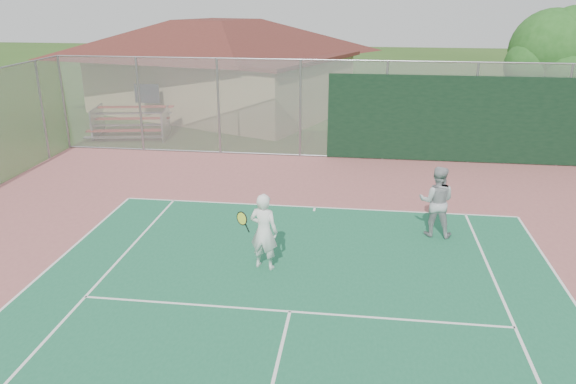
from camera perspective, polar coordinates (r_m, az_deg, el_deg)
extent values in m
cylinder|color=gray|center=(23.07, -21.82, 8.39)|extent=(0.08, 0.08, 3.50)
cylinder|color=gray|center=(21.78, -14.82, 8.54)|extent=(0.08, 0.08, 3.50)
cylinder|color=gray|center=(20.84, -7.07, 8.56)|extent=(0.08, 0.08, 3.50)
cylinder|color=gray|center=(20.30, 1.25, 8.40)|extent=(0.08, 0.08, 3.50)
cylinder|color=gray|center=(20.20, 9.83, 8.06)|extent=(0.08, 0.08, 3.50)
cylinder|color=gray|center=(20.54, 18.28, 7.55)|extent=(0.08, 0.08, 3.50)
cylinder|color=gray|center=(21.30, 26.27, 6.91)|extent=(0.08, 0.08, 3.50)
cylinder|color=gray|center=(19.94, 4.23, 13.24)|extent=(20.00, 0.05, 0.05)
cylinder|color=gray|center=(20.62, 3.99, 3.68)|extent=(20.00, 0.05, 0.05)
cube|color=#999EA0|center=(20.22, 4.10, 8.31)|extent=(20.00, 0.02, 3.50)
cube|color=black|center=(20.53, 18.24, 6.97)|extent=(10.00, 0.04, 3.00)
cylinder|color=gray|center=(21.80, -23.68, 7.55)|extent=(0.08, 0.08, 3.50)
cube|color=tan|center=(28.63, -7.00, 10.89)|extent=(13.14, 11.17, 2.78)
cube|color=#5C2921|center=(28.44, -7.12, 13.75)|extent=(13.75, 11.78, 0.17)
pyramid|color=#5C2921|center=(28.32, -7.26, 17.02)|extent=(14.46, 12.29, 1.67)
cube|color=black|center=(24.69, -4.88, 8.56)|extent=(0.83, 0.06, 1.95)
cube|color=#B63B2A|center=(23.94, -16.13, 6.02)|extent=(3.19, 0.87, 0.05)
cube|color=#B2B5BA|center=(23.75, -16.32, 5.36)|extent=(3.19, 0.84, 0.04)
cube|color=#B63B2A|center=(24.38, -15.67, 7.20)|extent=(3.19, 0.87, 0.05)
cube|color=#B2B5BA|center=(24.19, -15.87, 6.57)|extent=(3.19, 0.84, 0.04)
cube|color=#B63B2A|center=(24.84, -15.24, 8.35)|extent=(3.19, 0.87, 0.05)
cube|color=#B2B5BA|center=(24.64, -15.43, 7.73)|extent=(3.19, 0.84, 0.04)
cube|color=#B2B5BA|center=(25.03, -18.80, 6.82)|extent=(0.41, 1.89, 1.17)
cube|color=#B2B5BA|center=(23.88, -12.32, 6.83)|extent=(0.41, 1.89, 1.17)
cylinder|color=#392514|center=(24.39, 24.49, 7.73)|extent=(0.36, 0.36, 2.79)
sphere|color=#1D5019|center=(24.09, 25.24, 12.80)|extent=(3.19, 3.19, 3.19)
sphere|color=#1D5019|center=(24.69, 26.93, 11.74)|extent=(2.19, 2.19, 2.19)
sphere|color=#1D5019|center=(23.54, 23.46, 11.70)|extent=(1.99, 1.99, 1.99)
sphere|color=#1D5019|center=(23.36, 26.12, 11.02)|extent=(1.79, 1.79, 1.79)
sphere|color=#1D5019|center=(24.78, 23.98, 12.66)|extent=(1.99, 1.99, 1.99)
sphere|color=#1D5019|center=(24.03, 27.02, 14.21)|extent=(1.99, 1.99, 1.99)
imported|color=white|center=(12.12, -2.47, -4.11)|extent=(0.71, 0.55, 1.72)
imported|color=#A3A5A8|center=(14.19, 14.85, -1.00)|extent=(0.95, 0.79, 1.78)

